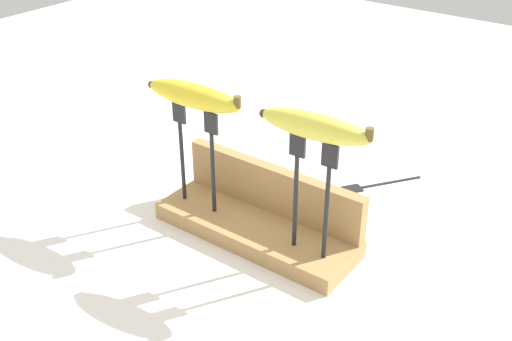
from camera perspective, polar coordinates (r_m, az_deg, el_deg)
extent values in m
plane|color=silver|center=(1.07, 0.00, -6.04)|extent=(3.00, 3.00, 0.00)
cube|color=#A87F4C|center=(1.06, 0.00, -5.39)|extent=(0.35, 0.12, 0.03)
cube|color=#A87F4C|center=(1.06, 1.59, -1.66)|extent=(0.35, 0.02, 0.08)
cylinder|color=black|center=(1.09, -6.74, 0.83)|extent=(0.01, 0.01, 0.15)
cube|color=black|center=(1.05, -7.03, 5.28)|extent=(0.03, 0.01, 0.04)
cylinder|color=black|center=(1.05, -3.95, -0.25)|extent=(0.01, 0.01, 0.15)
cube|color=black|center=(1.00, -4.13, 4.34)|extent=(0.03, 0.01, 0.04)
cylinder|color=black|center=(0.96, 3.62, -2.89)|extent=(0.01, 0.01, 0.16)
cube|color=black|center=(0.91, 3.82, 2.33)|extent=(0.03, 0.01, 0.04)
cylinder|color=black|center=(0.94, 6.42, -3.95)|extent=(0.01, 0.01, 0.16)
cube|color=black|center=(0.89, 6.78, 1.35)|extent=(0.03, 0.01, 0.04)
ellipsoid|color=yellow|center=(1.01, -5.72, 6.81)|extent=(0.18, 0.05, 0.04)
cylinder|color=brown|center=(0.96, -1.72, 6.28)|extent=(0.01, 0.01, 0.02)
sphere|color=#3F2D19|center=(1.06, -9.45, 7.73)|extent=(0.01, 0.01, 0.01)
ellipsoid|color=#DBD147|center=(0.88, 5.39, 4.03)|extent=(0.18, 0.05, 0.04)
cylinder|color=brown|center=(0.85, 10.32, 3.28)|extent=(0.01, 0.01, 0.02)
sphere|color=#3F2D19|center=(0.92, 0.73, 5.22)|extent=(0.01, 0.01, 0.01)
cylinder|color=black|center=(1.25, 12.20, -0.97)|extent=(0.08, 0.11, 0.01)
cube|color=black|center=(1.21, 8.78, -1.60)|extent=(0.04, 0.04, 0.01)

